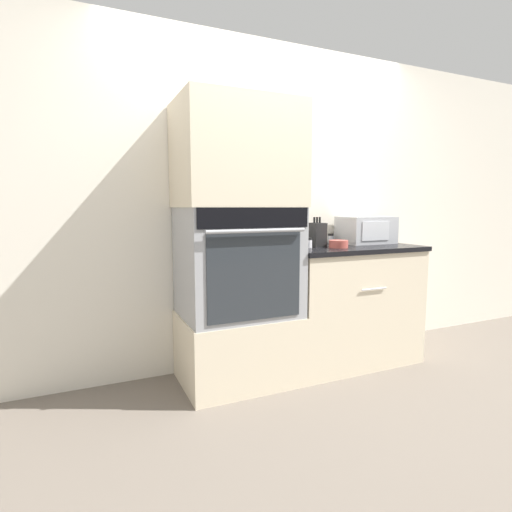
{
  "coord_description": "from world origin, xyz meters",
  "views": [
    {
      "loc": [
        -1.4,
        -2.25,
        1.24
      ],
      "look_at": [
        -0.3,
        0.21,
        0.91
      ],
      "focal_mm": 28.0,
      "sensor_mm": 36.0,
      "label": 1
    }
  ],
  "objects_px": {
    "microwave": "(366,230)",
    "condiment_jar_near": "(331,239)",
    "wall_oven": "(238,262)",
    "knife_block": "(317,234)",
    "bowl": "(338,244)",
    "condiment_jar_mid": "(308,243)",
    "condiment_jar_far": "(302,239)"
  },
  "relations": [
    {
      "from": "microwave",
      "to": "condiment_jar_near",
      "type": "height_order",
      "value": "microwave"
    },
    {
      "from": "microwave",
      "to": "condiment_jar_near",
      "type": "relative_size",
      "value": 5.26
    },
    {
      "from": "wall_oven",
      "to": "microwave",
      "type": "bearing_deg",
      "value": 6.09
    },
    {
      "from": "knife_block",
      "to": "bowl",
      "type": "height_order",
      "value": "knife_block"
    },
    {
      "from": "condiment_jar_mid",
      "to": "condiment_jar_far",
      "type": "height_order",
      "value": "condiment_jar_far"
    },
    {
      "from": "wall_oven",
      "to": "condiment_jar_far",
      "type": "xyz_separation_m",
      "value": [
        0.64,
        0.21,
        0.13
      ]
    },
    {
      "from": "knife_block",
      "to": "condiment_jar_far",
      "type": "bearing_deg",
      "value": 106.6
    },
    {
      "from": "condiment_jar_mid",
      "to": "condiment_jar_far",
      "type": "xyz_separation_m",
      "value": [
        0.07,
        0.2,
        0.02
      ]
    },
    {
      "from": "condiment_jar_near",
      "to": "condiment_jar_mid",
      "type": "distance_m",
      "value": 0.44
    },
    {
      "from": "condiment_jar_far",
      "to": "knife_block",
      "type": "bearing_deg",
      "value": -73.4
    },
    {
      "from": "condiment_jar_mid",
      "to": "wall_oven",
      "type": "bearing_deg",
      "value": -179.54
    },
    {
      "from": "microwave",
      "to": "wall_oven",
      "type": "bearing_deg",
      "value": -173.91
    },
    {
      "from": "wall_oven",
      "to": "condiment_jar_mid",
      "type": "relative_size",
      "value": 10.49
    },
    {
      "from": "bowl",
      "to": "condiment_jar_near",
      "type": "bearing_deg",
      "value": 64.3
    },
    {
      "from": "bowl",
      "to": "condiment_jar_mid",
      "type": "distance_m",
      "value": 0.23
    },
    {
      "from": "condiment_jar_near",
      "to": "condiment_jar_far",
      "type": "height_order",
      "value": "condiment_jar_far"
    },
    {
      "from": "bowl",
      "to": "condiment_jar_near",
      "type": "distance_m",
      "value": 0.37
    },
    {
      "from": "knife_block",
      "to": "condiment_jar_near",
      "type": "xyz_separation_m",
      "value": [
        0.25,
        0.18,
        -0.05
      ]
    },
    {
      "from": "bowl",
      "to": "condiment_jar_near",
      "type": "relative_size",
      "value": 1.73
    },
    {
      "from": "microwave",
      "to": "knife_block",
      "type": "height_order",
      "value": "knife_block"
    },
    {
      "from": "wall_oven",
      "to": "condiment_jar_near",
      "type": "height_order",
      "value": "wall_oven"
    },
    {
      "from": "knife_block",
      "to": "condiment_jar_mid",
      "type": "xyz_separation_m",
      "value": [
        -0.11,
        -0.06,
        -0.06
      ]
    },
    {
      "from": "microwave",
      "to": "condiment_jar_mid",
      "type": "bearing_deg",
      "value": -168.99
    },
    {
      "from": "microwave",
      "to": "condiment_jar_far",
      "type": "xyz_separation_m",
      "value": [
        -0.57,
        0.08,
        -0.06
      ]
    },
    {
      "from": "microwave",
      "to": "bowl",
      "type": "bearing_deg",
      "value": -153.47
    },
    {
      "from": "condiment_jar_far",
      "to": "bowl",
      "type": "bearing_deg",
      "value": -64.67
    },
    {
      "from": "microwave",
      "to": "condiment_jar_far",
      "type": "distance_m",
      "value": 0.58
    },
    {
      "from": "microwave",
      "to": "condiment_jar_far",
      "type": "bearing_deg",
      "value": 172.24
    },
    {
      "from": "microwave",
      "to": "condiment_jar_far",
      "type": "height_order",
      "value": "microwave"
    },
    {
      "from": "bowl",
      "to": "wall_oven",
      "type": "bearing_deg",
      "value": 173.63
    },
    {
      "from": "bowl",
      "to": "condiment_jar_far",
      "type": "height_order",
      "value": "condiment_jar_far"
    },
    {
      "from": "knife_block",
      "to": "condiment_jar_near",
      "type": "relative_size",
      "value": 2.75
    }
  ]
}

